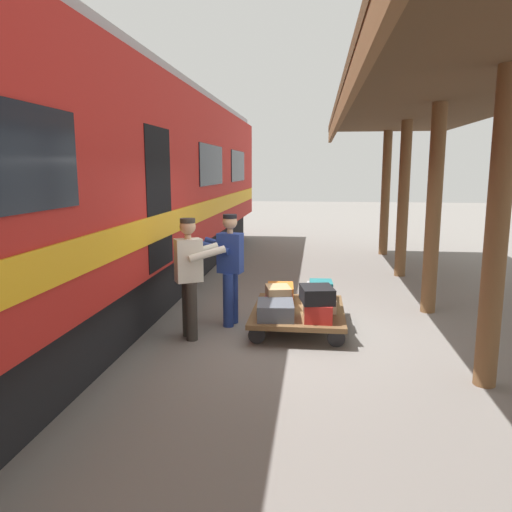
% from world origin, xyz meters
% --- Properties ---
extents(ground_plane, '(60.00, 60.00, 0.00)m').
position_xyz_m(ground_plane, '(0.00, 0.00, 0.00)').
color(ground_plane, slate).
extents(platform_canopy, '(3.20, 15.21, 3.56)m').
position_xyz_m(platform_canopy, '(-2.10, 0.00, 3.25)').
color(platform_canopy, brown).
rests_on(platform_canopy, ground_plane).
extents(train_car, '(3.02, 20.61, 4.00)m').
position_xyz_m(train_car, '(3.46, 0.00, 2.06)').
color(train_car, '#B21E19').
rests_on(train_car, ground_plane).
extents(luggage_cart, '(1.35, 1.77, 0.31)m').
position_xyz_m(luggage_cart, '(-0.03, -0.27, 0.27)').
color(luggage_cart, brown).
rests_on(luggage_cart, ground_plane).
extents(suitcase_orange_carryall, '(0.44, 0.59, 0.24)m').
position_xyz_m(suitcase_orange_carryall, '(0.27, -0.76, 0.43)').
color(suitcase_orange_carryall, '#CC6B23').
rests_on(suitcase_orange_carryall, luggage_cart).
extents(suitcase_slate_roller, '(0.55, 0.64, 0.22)m').
position_xyz_m(suitcase_slate_roller, '(0.27, 0.22, 0.42)').
color(suitcase_slate_roller, '#4C515B').
rests_on(suitcase_slate_roller, luggage_cart).
extents(suitcase_gray_aluminum, '(0.42, 0.64, 0.25)m').
position_xyz_m(suitcase_gray_aluminum, '(-0.33, -0.76, 0.44)').
color(suitcase_gray_aluminum, '#9EA0A5').
rests_on(suitcase_gray_aluminum, luggage_cart).
extents(suitcase_red_plastic, '(0.39, 0.58, 0.25)m').
position_xyz_m(suitcase_red_plastic, '(-0.33, 0.22, 0.44)').
color(suitcase_red_plastic, '#AD231E').
rests_on(suitcase_red_plastic, luggage_cart).
extents(suitcase_cream_canvas, '(0.50, 0.53, 0.19)m').
position_xyz_m(suitcase_cream_canvas, '(-0.33, -0.27, 0.41)').
color(suitcase_cream_canvas, beige).
rests_on(suitcase_cream_canvas, luggage_cart).
extents(suitcase_burgundy_valise, '(0.41, 0.64, 0.18)m').
position_xyz_m(suitcase_burgundy_valise, '(0.27, -0.27, 0.40)').
color(suitcase_burgundy_valise, maroon).
rests_on(suitcase_burgundy_valise, luggage_cart).
extents(suitcase_tan_vintage, '(0.43, 0.50, 0.15)m').
position_xyz_m(suitcase_tan_vintage, '(0.28, -0.29, 0.56)').
color(suitcase_tan_vintage, tan).
rests_on(suitcase_tan_vintage, suitcase_burgundy_valise).
extents(suitcase_teal_softside, '(0.34, 0.40, 0.24)m').
position_xyz_m(suitcase_teal_softside, '(-0.36, -0.28, 0.62)').
color(suitcase_teal_softside, '#1E666B').
rests_on(suitcase_teal_softside, suitcase_cream_canvas).
extents(suitcase_black_hardshell, '(0.51, 0.57, 0.22)m').
position_xyz_m(suitcase_black_hardshell, '(-0.30, 0.25, 0.67)').
color(suitcase_black_hardshell, black).
rests_on(suitcase_black_hardshell, suitcase_red_plastic).
extents(porter_in_overalls, '(0.72, 0.52, 1.70)m').
position_xyz_m(porter_in_overalls, '(1.03, -0.36, 0.93)').
color(porter_in_overalls, navy).
rests_on(porter_in_overalls, ground_plane).
extents(porter_by_door, '(0.74, 0.63, 1.70)m').
position_xyz_m(porter_by_door, '(1.46, 0.31, 0.93)').
color(porter_by_door, '#332D28').
rests_on(porter_by_door, ground_plane).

